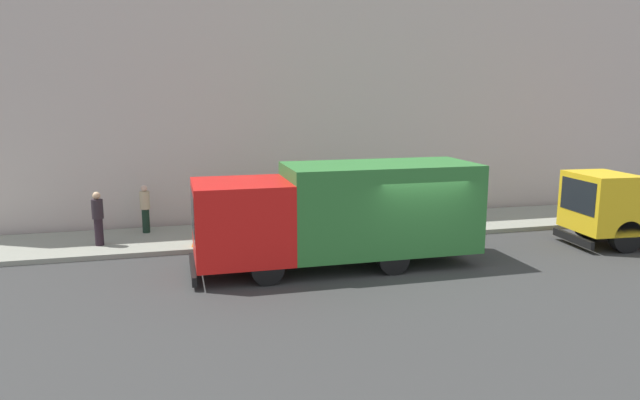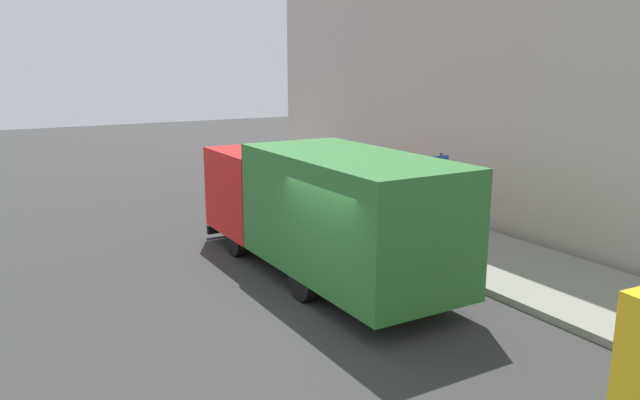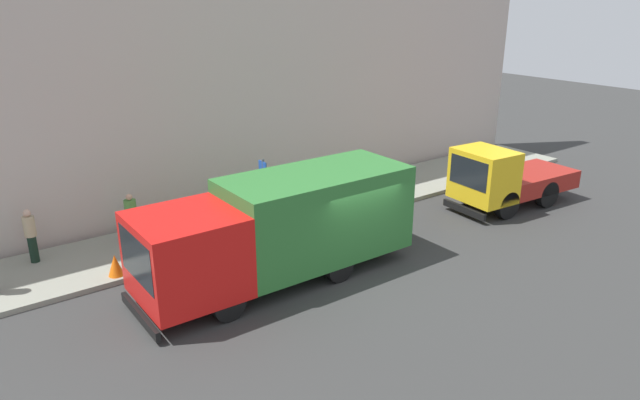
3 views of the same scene
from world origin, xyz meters
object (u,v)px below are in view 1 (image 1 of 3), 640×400
(large_utility_truck, at_px, (341,211))
(street_sign_post, at_px, (347,192))
(pedestrian_third, at_px, (98,217))
(pedestrian_walking, at_px, (230,206))
(pedestrian_standing, at_px, (145,208))
(traffic_cone_orange, at_px, (198,236))
(small_flatbed_truck, at_px, (630,211))

(large_utility_truck, distance_m, street_sign_post, 2.75)
(pedestrian_third, xyz_separation_m, street_sign_post, (-0.92, -7.81, 0.61))
(pedestrian_walking, xyz_separation_m, pedestrian_standing, (0.29, 2.84, 0.03))
(pedestrian_standing, xyz_separation_m, street_sign_post, (-2.31, -6.46, 0.65))
(large_utility_truck, xyz_separation_m, pedestrian_walking, (4.59, 2.63, -0.59))
(pedestrian_walking, bearing_deg, pedestrian_third, -128.97)
(traffic_cone_orange, distance_m, street_sign_post, 4.97)
(small_flatbed_truck, height_order, pedestrian_standing, small_flatbed_truck)
(small_flatbed_truck, bearing_deg, pedestrian_third, 82.08)
(small_flatbed_truck, xyz_separation_m, pedestrian_walking, (4.61, 12.38, -0.11))
(street_sign_post, bearing_deg, pedestrian_third, 83.28)
(pedestrian_third, relative_size, street_sign_post, 0.66)
(small_flatbed_truck, xyz_separation_m, pedestrian_third, (3.51, 16.56, -0.05))
(pedestrian_third, distance_m, street_sign_post, 7.88)
(pedestrian_walking, relative_size, pedestrian_third, 0.94)
(traffic_cone_orange, bearing_deg, pedestrian_standing, 35.94)
(traffic_cone_orange, bearing_deg, pedestrian_third, 73.63)
(traffic_cone_orange, bearing_deg, pedestrian_walking, -31.13)
(pedestrian_walking, relative_size, street_sign_post, 0.62)
(large_utility_truck, relative_size, pedestrian_standing, 4.90)
(large_utility_truck, bearing_deg, pedestrian_standing, 48.08)
(large_utility_truck, bearing_deg, street_sign_post, -21.29)
(large_utility_truck, height_order, pedestrian_walking, large_utility_truck)
(street_sign_post, bearing_deg, small_flatbed_truck, -106.48)
(pedestrian_standing, bearing_deg, small_flatbed_truck, -121.44)
(street_sign_post, bearing_deg, pedestrian_standing, 70.34)
(pedestrian_third, height_order, traffic_cone_orange, pedestrian_third)
(pedestrian_standing, height_order, street_sign_post, street_sign_post)
(pedestrian_standing, bearing_deg, traffic_cone_orange, -157.65)
(pedestrian_standing, distance_m, street_sign_post, 6.89)
(large_utility_truck, xyz_separation_m, street_sign_post, (2.57, -0.99, 0.09))
(large_utility_truck, height_order, traffic_cone_orange, large_utility_truck)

